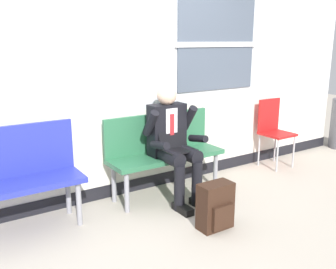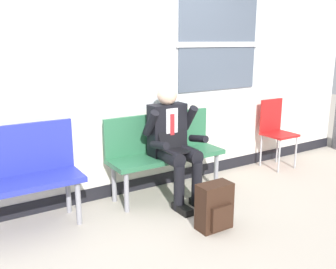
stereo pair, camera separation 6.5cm
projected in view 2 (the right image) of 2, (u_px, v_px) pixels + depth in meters
The scene contains 7 objects.
ground_plane at pixel (165, 210), 3.83m from camera, with size 18.00×18.00×0.00m, color #B2A899.
station_wall at pixel (133, 67), 4.05m from camera, with size 6.94×0.16×2.80m.
bench_with_person at pixel (164, 148), 4.15m from camera, with size 1.30×0.42×0.90m.
bench_empty at pixel (15, 172), 3.34m from camera, with size 1.13×0.42×0.95m.
person_seated at pixel (173, 141), 3.95m from camera, with size 0.57×0.70×1.22m.
backpack at pixel (215, 207), 3.40m from camera, with size 0.32×0.22×0.43m.
folding_chair at pixel (275, 127), 5.06m from camera, with size 0.38×0.38×0.91m.
Camera 2 is at (-1.85, -3.00, 1.68)m, focal length 40.28 mm.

